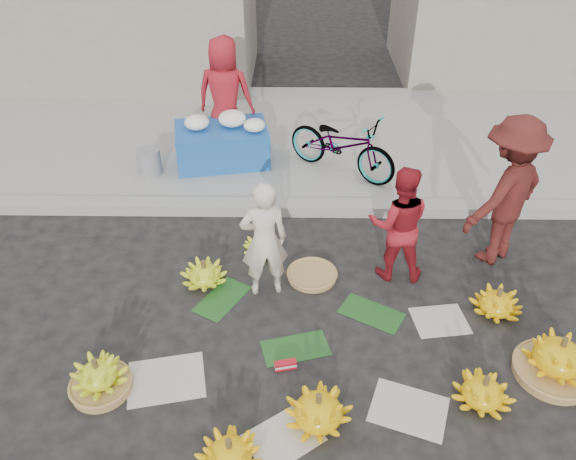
{
  "coord_description": "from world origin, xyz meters",
  "views": [
    {
      "loc": [
        -0.12,
        -4.0,
        4.18
      ],
      "look_at": [
        -0.19,
        0.82,
        0.7
      ],
      "focal_mm": 35.0,
      "sensor_mm": 36.0,
      "label": 1
    }
  ],
  "objects_px": {
    "vendor_cream": "(264,240)",
    "flower_table": "(223,142)",
    "banana_bunch_4": "(557,359)",
    "banana_bunch_0": "(99,378)",
    "bicycle": "(342,144)"
  },
  "relations": [
    {
      "from": "vendor_cream",
      "to": "flower_table",
      "type": "height_order",
      "value": "vendor_cream"
    },
    {
      "from": "bicycle",
      "to": "banana_bunch_0",
      "type": "bearing_deg",
      "value": -177.55
    },
    {
      "from": "banana_bunch_4",
      "to": "flower_table",
      "type": "relative_size",
      "value": 0.5
    },
    {
      "from": "banana_bunch_4",
      "to": "bicycle",
      "type": "distance_m",
      "value": 3.99
    },
    {
      "from": "banana_bunch_0",
      "to": "vendor_cream",
      "type": "height_order",
      "value": "vendor_cream"
    },
    {
      "from": "banana_bunch_0",
      "to": "vendor_cream",
      "type": "xyz_separation_m",
      "value": [
        1.43,
        1.38,
        0.52
      ]
    },
    {
      "from": "vendor_cream",
      "to": "flower_table",
      "type": "bearing_deg",
      "value": -85.89
    },
    {
      "from": "banana_bunch_0",
      "to": "flower_table",
      "type": "height_order",
      "value": "flower_table"
    },
    {
      "from": "banana_bunch_4",
      "to": "flower_table",
      "type": "height_order",
      "value": "flower_table"
    },
    {
      "from": "banana_bunch_4",
      "to": "bicycle",
      "type": "bearing_deg",
      "value": 116.39
    },
    {
      "from": "banana_bunch_0",
      "to": "bicycle",
      "type": "relative_size",
      "value": 0.35
    },
    {
      "from": "banana_bunch_4",
      "to": "flower_table",
      "type": "xyz_separation_m",
      "value": [
        -3.48,
        3.86,
        0.22
      ]
    },
    {
      "from": "banana_bunch_0",
      "to": "banana_bunch_4",
      "type": "xyz_separation_m",
      "value": [
        4.16,
        0.23,
        0.05
      ]
    },
    {
      "from": "banana_bunch_4",
      "to": "vendor_cream",
      "type": "height_order",
      "value": "vendor_cream"
    },
    {
      "from": "banana_bunch_0",
      "to": "flower_table",
      "type": "distance_m",
      "value": 4.15
    }
  ]
}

